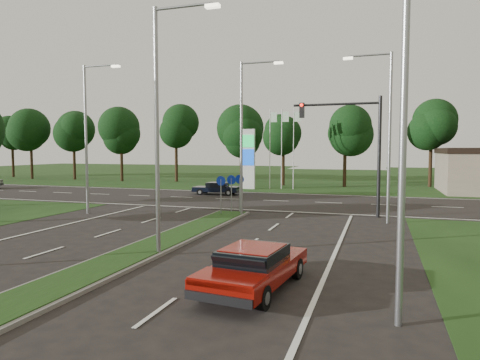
% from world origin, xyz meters
% --- Properties ---
extents(ground, '(160.00, 160.00, 0.00)m').
position_xyz_m(ground, '(0.00, 0.00, 0.00)').
color(ground, black).
rests_on(ground, ground).
extents(verge_far, '(160.00, 50.00, 0.02)m').
position_xyz_m(verge_far, '(0.00, 55.00, 0.00)').
color(verge_far, '#193311').
rests_on(verge_far, ground).
extents(cross_road, '(160.00, 12.00, 0.02)m').
position_xyz_m(cross_road, '(0.00, 24.00, 0.00)').
color(cross_road, black).
rests_on(cross_road, ground).
extents(median_kerb, '(2.00, 26.00, 0.12)m').
position_xyz_m(median_kerb, '(0.00, 4.00, 0.06)').
color(median_kerb, slate).
rests_on(median_kerb, ground).
extents(streetlight_median_near, '(2.53, 0.22, 9.00)m').
position_xyz_m(streetlight_median_near, '(1.00, 6.00, 5.08)').
color(streetlight_median_near, gray).
rests_on(streetlight_median_near, ground).
extents(streetlight_median_far, '(2.53, 0.22, 9.00)m').
position_xyz_m(streetlight_median_far, '(1.00, 16.00, 5.08)').
color(streetlight_median_far, gray).
rests_on(streetlight_median_far, ground).
extents(streetlight_left_far, '(2.53, 0.22, 9.00)m').
position_xyz_m(streetlight_left_far, '(-8.30, 14.00, 5.08)').
color(streetlight_left_far, gray).
rests_on(streetlight_left_far, ground).
extents(streetlight_right_far, '(2.53, 0.22, 9.00)m').
position_xyz_m(streetlight_right_far, '(8.80, 16.00, 5.08)').
color(streetlight_right_far, gray).
rests_on(streetlight_right_far, ground).
extents(streetlight_right_near, '(2.53, 0.22, 9.00)m').
position_xyz_m(streetlight_right_near, '(8.80, 2.00, 5.08)').
color(streetlight_right_near, gray).
rests_on(streetlight_right_near, ground).
extents(traffic_signal, '(5.10, 0.42, 7.00)m').
position_xyz_m(traffic_signal, '(7.19, 18.00, 4.65)').
color(traffic_signal, black).
rests_on(traffic_signal, ground).
extents(median_signs, '(1.16, 1.76, 2.38)m').
position_xyz_m(median_signs, '(0.00, 16.40, 1.71)').
color(median_signs, gray).
rests_on(median_signs, ground).
extents(gas_pylon, '(5.80, 1.26, 8.00)m').
position_xyz_m(gas_pylon, '(-3.79, 33.05, 3.20)').
color(gas_pylon, silver).
rests_on(gas_pylon, ground).
extents(treeline_far, '(6.00, 6.00, 9.90)m').
position_xyz_m(treeline_far, '(0.10, 39.93, 6.83)').
color(treeline_far, black).
rests_on(treeline_far, ground).
extents(red_sedan, '(2.28, 4.59, 1.22)m').
position_xyz_m(red_sedan, '(5.25, 3.40, 0.65)').
color(red_sedan, maroon).
rests_on(red_sedan, ground).
extents(navy_sedan, '(4.10, 1.97, 1.09)m').
position_xyz_m(navy_sedan, '(-4.96, 26.80, 0.59)').
color(navy_sedan, black).
rests_on(navy_sedan, ground).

